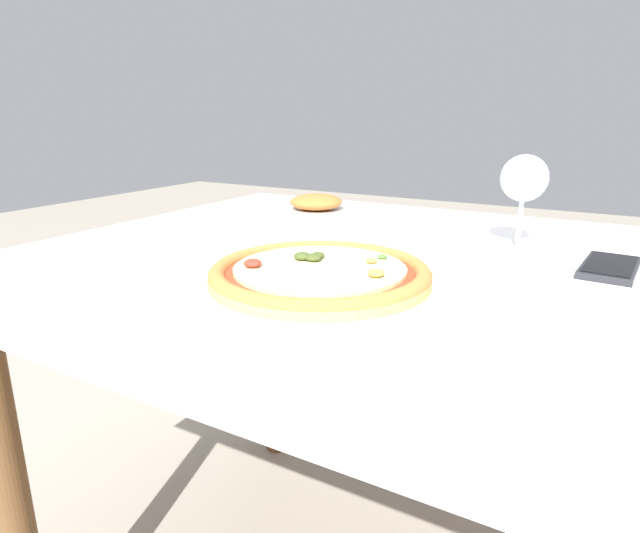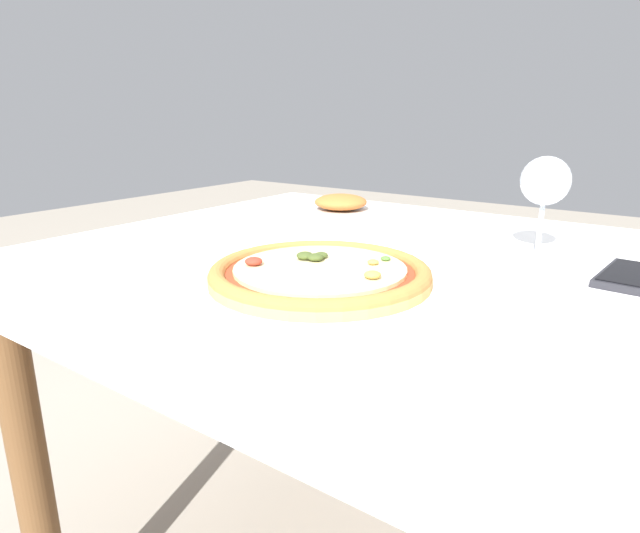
{
  "view_description": "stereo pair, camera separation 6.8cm",
  "coord_description": "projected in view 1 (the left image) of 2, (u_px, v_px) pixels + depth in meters",
  "views": [
    {
      "loc": [
        0.22,
        -0.75,
        0.95
      ],
      "look_at": [
        -0.1,
        -0.17,
        0.75
      ],
      "focal_mm": 30.0,
      "sensor_mm": 36.0,
      "label": 1
    },
    {
      "loc": [
        0.28,
        -0.71,
        0.95
      ],
      "look_at": [
        -0.1,
        -0.17,
        0.75
      ],
      "focal_mm": 30.0,
      "sensor_mm": 36.0,
      "label": 2
    }
  ],
  "objects": [
    {
      "name": "pizza_plate",
      "position": [
        320.0,
        276.0,
        0.69
      ],
      "size": [
        0.33,
        0.33,
        0.04
      ],
      "color": "white",
      "rests_on": "dining_table"
    },
    {
      "name": "cell_phone",
      "position": [
        610.0,
        267.0,
        0.77
      ],
      "size": [
        0.08,
        0.15,
        0.01
      ],
      "color": "#232328",
      "rests_on": "dining_table"
    },
    {
      "name": "wine_glass_far_left",
      "position": [
        524.0,
        182.0,
        0.86
      ],
      "size": [
        0.08,
        0.08,
        0.16
      ],
      "color": "silver",
      "rests_on": "dining_table"
    },
    {
      "name": "side_plate",
      "position": [
        316.0,
        206.0,
        1.2
      ],
      "size": [
        0.2,
        0.2,
        0.04
      ],
      "color": "white",
      "rests_on": "dining_table"
    },
    {
      "name": "fork",
      "position": [
        237.0,
        226.0,
        1.07
      ],
      "size": [
        0.05,
        0.17,
        0.0
      ],
      "color": "silver",
      "rests_on": "dining_table"
    },
    {
      "name": "dining_table",
      "position": [
        436.0,
        320.0,
        0.81
      ],
      "size": [
        1.34,
        0.96,
        0.72
      ],
      "color": "brown",
      "rests_on": "ground_plane"
    }
  ]
}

